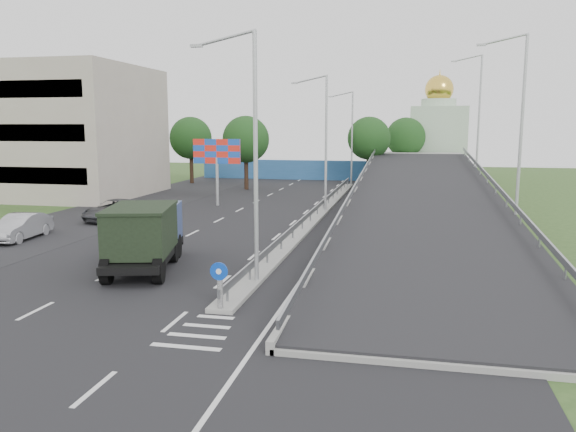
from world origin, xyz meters
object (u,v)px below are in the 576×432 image
(sign_bollard, at_px, (220,285))
(lamp_post_near, at_px, (251,144))
(dump_truck, at_px, (145,233))
(lamp_post_mid, at_px, (324,136))
(lamp_post_far, at_px, (350,133))
(parked_car_b, at_px, (20,227))
(parked_car_c, at_px, (115,210))
(billboard, at_px, (217,155))
(church, at_px, (437,136))

(sign_bollard, height_order, lamp_post_near, lamp_post_near)
(dump_truck, bearing_deg, lamp_post_mid, 58.92)
(lamp_post_far, height_order, parked_car_b, lamp_post_far)
(lamp_post_mid, bearing_deg, parked_car_c, -155.26)
(sign_bollard, xyz_separation_m, lamp_post_near, (0.11, 3.83, 4.77))
(billboard, distance_m, dump_truck, 20.87)
(sign_bollard, bearing_deg, parked_car_b, 147.20)
(lamp_post_near, bearing_deg, parked_car_c, 135.29)
(lamp_post_mid, distance_m, parked_car_b, 21.49)
(church, distance_m, parked_car_c, 47.01)
(lamp_post_far, bearing_deg, church, 54.76)
(parked_car_c, bearing_deg, lamp_post_near, -36.04)
(sign_bollard, distance_m, parked_car_c, 22.19)
(church, bearing_deg, dump_truck, -106.41)
(lamp_post_far, relative_size, dump_truck, 1.39)
(lamp_post_mid, distance_m, church, 35.41)
(lamp_post_near, xyz_separation_m, billboard, (-9.11, 22.00, -1.62))
(church, bearing_deg, lamp_post_mid, -106.22)
(lamp_post_mid, height_order, billboard, lamp_post_mid)
(church, xyz_separation_m, parked_car_b, (-25.60, -47.77, -4.56))
(lamp_post_near, distance_m, lamp_post_far, 40.00)
(billboard, bearing_deg, church, 59.30)
(parked_car_c, bearing_deg, church, 68.26)
(lamp_post_near, xyz_separation_m, lamp_post_mid, (0.00, 20.00, 0.00))
(billboard, height_order, parked_car_c, billboard)
(church, bearing_deg, billboard, -120.70)
(dump_truck, relative_size, parked_car_b, 1.60)
(lamp_post_mid, height_order, dump_truck, lamp_post_mid)
(billboard, relative_size, parked_car_c, 1.06)
(parked_car_b, bearing_deg, dump_truck, -29.16)
(billboard, height_order, parked_car_b, billboard)
(sign_bollard, relative_size, dump_truck, 0.23)
(lamp_post_near, relative_size, parked_car_c, 1.93)
(lamp_post_mid, distance_m, parked_car_c, 16.01)
(billboard, distance_m, parked_car_b, 17.44)
(lamp_post_mid, distance_m, dump_truck, 19.67)
(church, distance_m, billboard, 37.23)
(parked_car_c, bearing_deg, lamp_post_far, 71.05)
(lamp_post_far, height_order, dump_truck, lamp_post_far)
(billboard, height_order, dump_truck, billboard)
(lamp_post_near, bearing_deg, parked_car_b, 158.38)
(sign_bollard, distance_m, billboard, 27.53)
(lamp_post_near, distance_m, church, 54.90)
(parked_car_b, height_order, parked_car_c, parked_car_b)
(church, height_order, dump_truck, church)
(sign_bollard, height_order, dump_truck, dump_truck)
(parked_car_b, xyz_separation_m, parked_car_c, (1.92, 7.42, -0.03))
(lamp_post_mid, bearing_deg, church, 73.78)
(lamp_post_mid, relative_size, lamp_post_far, 1.00)
(lamp_post_far, distance_m, billboard, 20.24)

